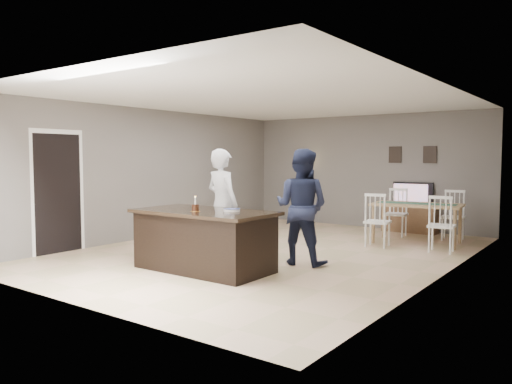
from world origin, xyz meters
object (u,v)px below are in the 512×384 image
Objects in this scene: plate_stack at (232,210)px; dining_table at (417,210)px; tv_console at (410,219)px; television at (412,194)px; floor_lamp at (310,172)px; man at (302,207)px; birthday_cake at (195,208)px; kitchen_island at (204,240)px; woman at (222,204)px.

plate_stack is 4.30m from dining_table.
television is at bearing 90.00° from tv_console.
television is 5.55m from plate_stack.
floor_lamp is at bearing 149.41° from dining_table.
man is at bearing 86.75° from television.
birthday_cake reaches higher than plate_stack.
birthday_cake is (-0.02, -0.16, 0.50)m from kitchen_island.
television reaches higher than birthday_cake.
plate_stack is at bearing 148.71° from woman.
plate_stack is (-0.54, -1.09, 0.01)m from man.
woman reaches higher than birthday_cake.
television is 4.08× the size of birthday_cake.
plate_stack is (0.41, 0.14, 0.47)m from kitchen_island.
plate_stack is at bearing -98.24° from tv_console.
floor_lamp reaches higher than plate_stack.
television is 3.66× the size of plate_stack.
tv_console is 5.06m from woman.
kitchen_island is 1.28× the size of floor_lamp.
woman is 4.95m from floor_lamp.
kitchen_island is 5.78m from television.
tv_console is at bearing 77.84° from kitchen_island.
dining_table is at bearing -66.35° from tv_console.
plate_stack is at bearing 56.68° from man.
man is at bearing -93.30° from tv_console.
man reaches higher than floor_lamp.
floor_lamp reaches higher than birthday_cake.
man reaches higher than birthday_cake.
plate_stack is 0.15× the size of floor_lamp.
woman is 0.96m from plate_stack.
man is 0.88× the size of dining_table.
plate_stack is at bearing 81.87° from television.
kitchen_island is 2.35× the size of television.
floor_lamp is (-3.21, 1.39, 0.65)m from dining_table.
dining_table reaches higher than tv_console.
woman reaches higher than plate_stack.
floor_lamp is at bearing 179.56° from tv_console.
woman is 1.33m from man.
plate_stack is 0.12× the size of dining_table.
woman is at bearing 106.45° from birthday_cake.
floor_lamp is (-1.11, 4.81, 0.39)m from woman.
kitchen_island reaches higher than tv_console.
birthday_cake is 0.11× the size of dining_table.
kitchen_island is 1.18× the size of man.
plate_stack is (-0.79, -5.50, 0.06)m from television.
television is 5.09m from woman.
kitchen_island is at bearing -75.86° from floor_lamp.
dining_table is 3.56m from floor_lamp.
plate_stack reaches higher than kitchen_island.
man is 1.09× the size of floor_lamp.
man is at bearing -61.58° from floor_lamp.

